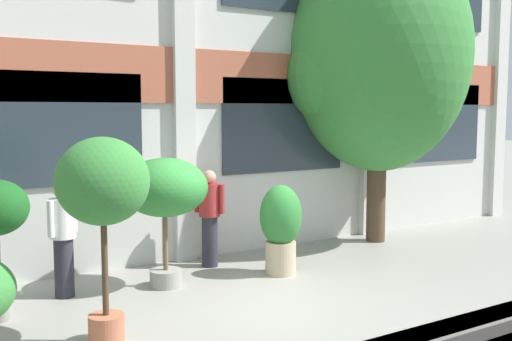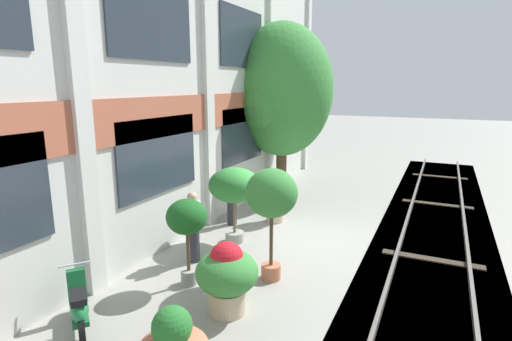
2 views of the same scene
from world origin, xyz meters
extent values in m
plane|color=gray|center=(0.00, 0.00, 0.00)|extent=(80.00, 80.00, 0.00)
cube|color=#AD5B42|center=(0.00, 2.64, 3.10)|extent=(16.41, 0.06, 0.90)
cube|color=silver|center=(4.10, 2.60, 4.43)|extent=(0.36, 0.16, 8.86)
cube|color=silver|center=(8.21, 2.60, 4.43)|extent=(0.36, 0.16, 8.86)
cube|color=#28333D|center=(-2.05, 2.63, 2.25)|extent=(2.63, 0.04, 1.70)
cube|color=#28333D|center=(2.05, 2.63, 2.25)|extent=(2.63, 0.04, 1.70)
cube|color=#28333D|center=(6.16, 2.63, 2.25)|extent=(2.63, 0.04, 1.70)
cylinder|color=#4C3826|center=(3.77, 2.01, 1.19)|extent=(0.36, 0.36, 2.37)
ellipsoid|color=#388438|center=(3.77, 2.01, 3.60)|extent=(3.41, 3.41, 4.47)
sphere|color=#388438|center=(2.92, 2.21, 3.16)|extent=(1.87, 1.87, 1.87)
sphere|color=#388438|center=(4.62, 1.81, 3.16)|extent=(1.87, 1.87, 1.87)
cylinder|color=tan|center=(0.89, 1.04, 0.26)|extent=(0.47, 0.47, 0.51)
ellipsoid|color=#2D7A33|center=(0.89, 1.04, 0.92)|extent=(0.65, 0.65, 0.95)
cylinder|color=#B76647|center=(-2.27, -0.19, 0.15)|extent=(0.39, 0.39, 0.30)
cylinder|color=#4C3826|center=(-2.27, -0.19, 0.94)|extent=(0.07, 0.07, 1.29)
ellipsoid|color=#388438|center=(-2.27, -0.19, 1.78)|extent=(1.01, 1.01, 0.96)
cylinder|color=gray|center=(-3.16, 1.17, 0.15)|extent=(0.32, 0.32, 0.29)
cylinder|color=gray|center=(-0.89, 1.38, 0.12)|extent=(0.47, 0.47, 0.24)
cylinder|color=brown|center=(-0.89, 1.38, 0.76)|extent=(0.07, 0.07, 1.03)
ellipsoid|color=#2D7A33|center=(-0.89, 1.38, 1.44)|extent=(1.24, 1.24, 0.84)
cylinder|color=#282833|center=(-2.26, 1.65, 0.41)|extent=(0.26, 0.26, 0.81)
cylinder|color=silver|center=(-2.26, 1.65, 1.08)|extent=(0.34, 0.34, 0.54)
sphere|color=tan|center=(-2.26, 1.65, 1.46)|extent=(0.22, 0.22, 0.22)
cylinder|color=silver|center=(-2.44, 1.53, 1.11)|extent=(0.09, 0.09, 0.49)
cylinder|color=silver|center=(-2.07, 1.78, 1.11)|extent=(0.09, 0.09, 0.49)
cylinder|color=#282833|center=(0.16, 2.03, 0.41)|extent=(0.26, 0.26, 0.83)
cylinder|color=maroon|center=(0.16, 2.03, 1.09)|extent=(0.34, 0.34, 0.53)
sphere|color=tan|center=(0.16, 2.03, 1.46)|extent=(0.22, 0.22, 0.22)
cylinder|color=maroon|center=(0.03, 2.20, 1.12)|extent=(0.09, 0.09, 0.47)
cylinder|color=maroon|center=(0.30, 1.85, 1.12)|extent=(0.09, 0.09, 0.47)
camera|label=1|loc=(-4.25, -6.46, 2.54)|focal=42.00mm
camera|label=2|loc=(-9.05, -3.06, 3.82)|focal=28.00mm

